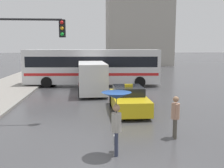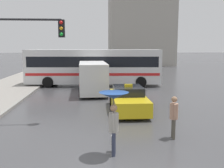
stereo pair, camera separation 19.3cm
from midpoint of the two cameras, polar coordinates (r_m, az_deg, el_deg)
taxi at (r=14.71m, az=3.93°, el=-3.42°), size 1.91×4.49×1.53m
ambulance_van at (r=20.15m, az=-3.93°, el=1.67°), size 2.26×5.26×2.37m
city_bus at (r=24.19m, az=-3.83°, el=4.00°), size 12.30×3.24×3.32m
pedestrian_with_umbrella at (r=8.54m, az=1.03°, el=-4.88°), size 0.98×0.98×2.13m
pedestrian_man at (r=10.56m, az=13.82°, el=-6.30°), size 0.36×0.48×1.68m
traffic_light at (r=12.89m, az=-19.81°, el=7.72°), size 3.98×0.38×5.11m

